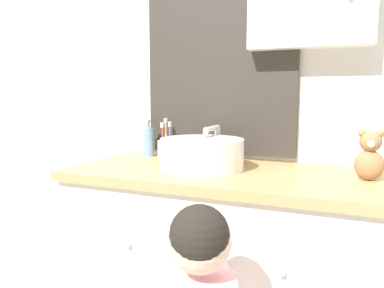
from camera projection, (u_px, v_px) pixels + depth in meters
The scene contains 6 objects.
wall_back at pixel (249, 58), 1.62m from camera, with size 3.20×0.18×2.50m.
vanity_counter at pixel (223, 274), 1.46m from camera, with size 1.17×0.55×0.83m.
sink_basin at pixel (203, 153), 1.43m from camera, with size 0.32×0.37×0.16m.
toothbrush_holder at pixel (167, 148), 1.70m from camera, with size 0.08×0.08×0.18m.
soap_dispenser at pixel (149, 141), 1.73m from camera, with size 0.05×0.05×0.17m.
teddy_bear at pixel (370, 156), 1.23m from camera, with size 0.09×0.08×0.17m.
Camera 1 is at (0.42, -1.00, 1.12)m, focal length 35.00 mm.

